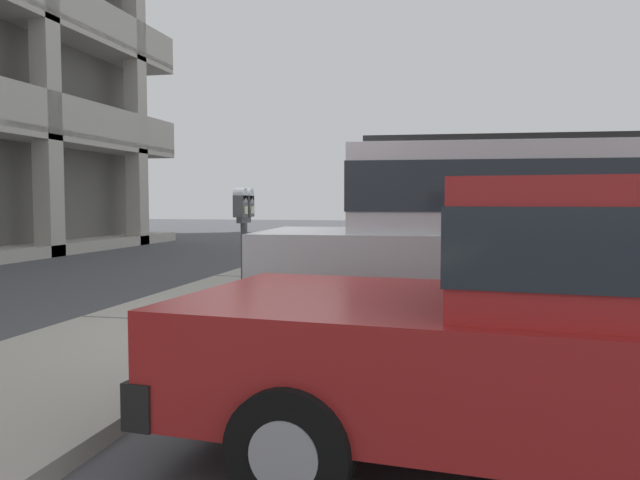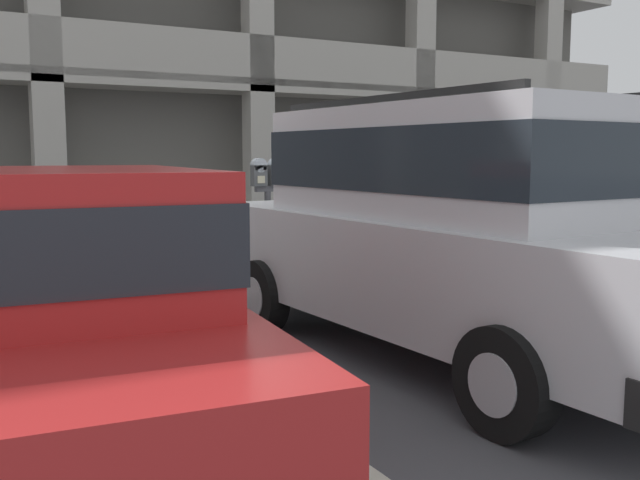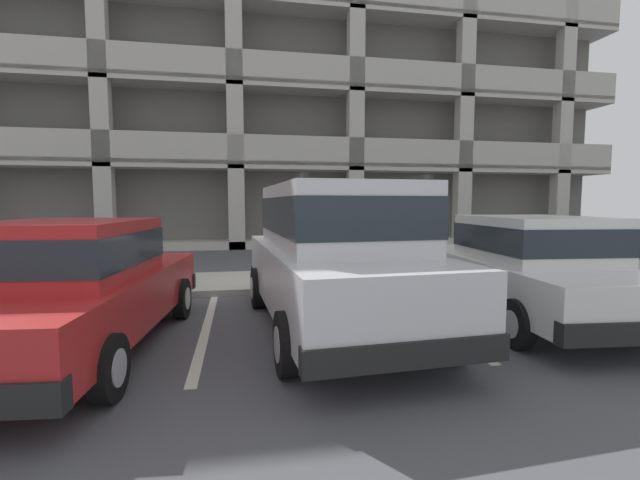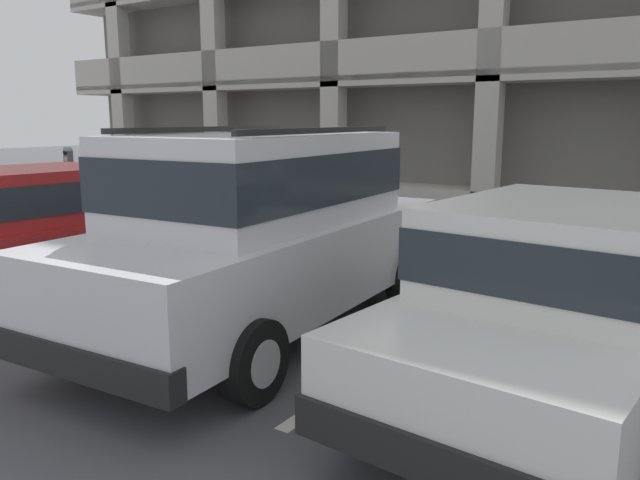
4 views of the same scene
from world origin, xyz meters
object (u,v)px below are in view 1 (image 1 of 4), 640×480
Objects in this scene: dark_hatchback at (485,243)px; red_sedan at (621,323)px; parking_meter_near at (244,224)px; silver_suv at (497,236)px.

red_sedan is at bearing -170.99° from dark_hatchback.
parking_meter_near is (-3.30, 2.53, 0.38)m from dark_hatchback.
parking_meter_near reaches higher than dark_hatchback.
parking_meter_near is at bearing 147.54° from dark_hatchback.
silver_suv is 2.56m from parking_meter_near.
parking_meter_near reaches higher than red_sedan.
red_sedan is 1.00× the size of dark_hatchback.
silver_suv is at bearing -175.17° from dark_hatchback.
dark_hatchback is at bearing 9.45° from red_sedan.
red_sedan is (-3.11, -0.43, -0.27)m from silver_suv.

